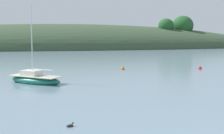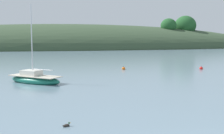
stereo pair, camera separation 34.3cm
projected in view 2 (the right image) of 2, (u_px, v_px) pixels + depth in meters
far_shoreline_hill at (69, 48)px, 100.15m from camera, size 150.00×36.00×20.02m
sailboat_yellow_far at (35, 79)px, 26.56m from camera, size 5.46×4.99×7.37m
mooring_buoy_outer at (201, 68)px, 37.43m from camera, size 0.44×0.44×0.54m
mooring_buoy_inner at (124, 69)px, 37.10m from camera, size 0.44×0.44×0.54m
duck_lone_left at (66, 125)px, 13.75m from camera, size 0.41×0.29×0.24m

